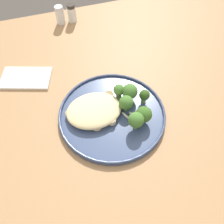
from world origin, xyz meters
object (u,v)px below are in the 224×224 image
at_px(pepper_shaker, 72,13).
at_px(seared_scallop_rear_pale, 103,111).
at_px(broccoli_floret_tall_stalk, 144,115).
at_px(salt_shaker, 60,15).
at_px(seared_scallop_large_seared, 97,100).
at_px(broccoli_floret_right_tilted, 130,92).
at_px(seared_scallop_left_edge, 112,121).
at_px(seared_scallop_center_golden, 70,114).
at_px(broccoli_floret_left_leaning, 144,96).
at_px(broccoli_floret_rear_charred, 136,120).
at_px(seared_scallop_on_noodles, 109,95).
at_px(broccoli_floret_front_edge, 126,103).
at_px(seared_scallop_right_edge, 97,125).
at_px(dinner_plate, 112,114).
at_px(seared_scallop_half_hidden, 95,116).
at_px(broccoli_floret_near_rim, 119,91).
at_px(folded_napkin, 26,78).

bearing_deg(pepper_shaker, seared_scallop_rear_pale, -91.67).
bearing_deg(broccoli_floret_tall_stalk, salt_shaker, 103.34).
bearing_deg(seared_scallop_large_seared, broccoli_floret_right_tilted, -10.88).
xyz_separation_m(broccoli_floret_tall_stalk, pepper_shaker, (-0.08, 0.51, -0.01)).
height_order(seared_scallop_left_edge, seared_scallop_center_golden, same).
bearing_deg(broccoli_floret_left_leaning, broccoli_floret_rear_charred, -126.43).
bearing_deg(broccoli_floret_left_leaning, pepper_shaker, 103.03).
bearing_deg(salt_shaker, seared_scallop_large_seared, -86.49).
relative_size(broccoli_floret_right_tilted, broccoli_floret_left_leaning, 1.21).
height_order(seared_scallop_on_noodles, broccoli_floret_front_edge, broccoli_floret_front_edge).
bearing_deg(broccoli_floret_left_leaning, salt_shaker, 108.20).
bearing_deg(seared_scallop_on_noodles, broccoli_floret_rear_charred, -73.50).
bearing_deg(seared_scallop_right_edge, broccoli_floret_left_leaning, 15.45).
bearing_deg(broccoli_floret_tall_stalk, seared_scallop_rear_pale, 147.45).
bearing_deg(seared_scallop_center_golden, dinner_plate, -15.05).
xyz_separation_m(seared_scallop_large_seared, seared_scallop_half_hidden, (-0.02, -0.05, 0.00)).
distance_m(broccoli_floret_left_leaning, broccoli_floret_near_rim, 0.07).
xyz_separation_m(seared_scallop_large_seared, broccoli_floret_rear_charred, (0.07, -0.11, 0.03)).
height_order(broccoli_floret_front_edge, broccoli_floret_rear_charred, broccoli_floret_rear_charred).
bearing_deg(broccoli_floret_right_tilted, broccoli_floret_left_leaning, -32.65).
height_order(broccoli_floret_front_edge, broccoli_floret_near_rim, broccoli_floret_front_edge).
relative_size(broccoli_floret_right_tilted, salt_shaker, 0.81).
bearing_deg(broccoli_floret_near_rim, seared_scallop_center_golden, -172.10).
xyz_separation_m(broccoli_floret_right_tilted, broccoli_floret_near_rim, (-0.03, 0.01, -0.00)).
xyz_separation_m(seared_scallop_center_golden, broccoli_floret_front_edge, (0.15, -0.03, 0.02)).
bearing_deg(seared_scallop_left_edge, seared_scallop_right_edge, -179.80).
distance_m(seared_scallop_on_noodles, seared_scallop_rear_pale, 0.05).
bearing_deg(folded_napkin, broccoli_floret_tall_stalk, -42.97).
bearing_deg(seared_scallop_half_hidden, broccoli_floret_right_tilted, 17.68).
bearing_deg(salt_shaker, broccoli_floret_rear_charred, -79.74).
xyz_separation_m(seared_scallop_left_edge, salt_shaker, (-0.04, 0.49, 0.01)).
xyz_separation_m(seared_scallop_center_golden, broccoli_floret_rear_charred, (0.15, -0.09, 0.03)).
height_order(seared_scallop_large_seared, seared_scallop_rear_pale, seared_scallop_rear_pale).
relative_size(dinner_plate, broccoli_floret_tall_stalk, 5.37).
bearing_deg(broccoli_floret_right_tilted, seared_scallop_right_edge, -150.99).
height_order(seared_scallop_large_seared, seared_scallop_right_edge, seared_scallop_right_edge).
distance_m(broccoli_floret_tall_stalk, broccoli_floret_left_leaning, 0.07).
bearing_deg(seared_scallop_large_seared, broccoli_floret_near_rim, -2.81).
height_order(seared_scallop_right_edge, seared_scallop_rear_pale, same).
xyz_separation_m(seared_scallop_right_edge, broccoli_floret_tall_stalk, (0.12, -0.02, 0.02)).
bearing_deg(broccoli_floret_left_leaning, seared_scallop_center_golden, 175.52).
distance_m(seared_scallop_half_hidden, seared_scallop_left_edge, 0.05).
bearing_deg(seared_scallop_half_hidden, seared_scallop_center_golden, 155.15).
relative_size(seared_scallop_large_seared, broccoli_floret_left_leaning, 0.53).
height_order(seared_scallop_large_seared, pepper_shaker, pepper_shaker).
distance_m(seared_scallop_half_hidden, salt_shaker, 0.46).
relative_size(seared_scallop_rear_pale, folded_napkin, 0.24).
bearing_deg(dinner_plate, pepper_shaker, 90.92).
bearing_deg(salt_shaker, seared_scallop_right_edge, -89.90).
bearing_deg(dinner_plate, seared_scallop_center_golden, 164.95).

